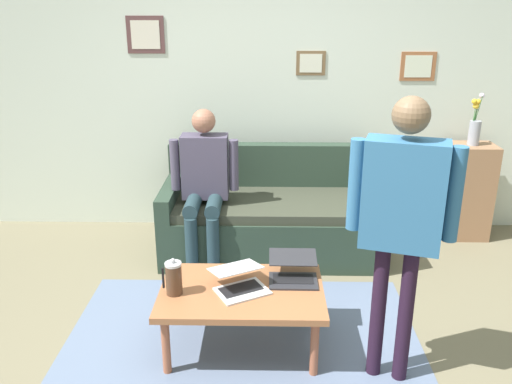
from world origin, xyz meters
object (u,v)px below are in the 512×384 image
couch (272,217)px  laptop_left (293,272)px  laptop_center (240,283)px  coffee_table (242,295)px  person_standing (402,208)px  french_press (174,278)px  flower_vase (475,127)px  side_shelf (466,191)px  person_seated (204,179)px

couch → laptop_left: bearing=95.4°
laptop_center → coffee_table: bearing=-161.2°
couch → person_standing: size_ratio=1.13×
french_press → person_standing: bearing=170.9°
couch → flower_vase: 1.95m
side_shelf → flower_vase: bearing=-88.0°
coffee_table → person_standing: bearing=163.1°
side_shelf → person_seated: size_ratio=0.69×
laptop_center → french_press: french_press is taller
laptop_left → side_shelf: 2.32m
coffee_table → flower_vase: (-1.98, -1.76, 0.67)m
coffee_table → laptop_center: laptop_center is taller
person_standing → coffee_table: bearing=-16.9°
person_seated → side_shelf: bearing=-166.4°
coffee_table → laptop_center: bearing=18.8°
french_press → side_shelf: (-2.38, -1.81, -0.08)m
person_standing → person_seated: size_ratio=1.28×
laptop_left → french_press: french_press is taller
side_shelf → flower_vase: 0.60m
laptop_left → side_shelf: size_ratio=0.38×
laptop_center → person_standing: (-0.87, 0.26, 0.59)m
laptop_left → laptop_center: (0.33, 0.14, 0.00)m
flower_vase → person_seated: 2.42m
person_seated → coffee_table: bearing=106.5°
side_shelf → laptop_left: bearing=44.3°
laptop_center → flower_vase: flower_vase is taller
couch → coffee_table: couch is taller
laptop_center → flower_vase: bearing=-138.4°
flower_vase → person_standing: person_standing is taller
laptop_left → laptop_center: bearing=23.1°
coffee_table → french_press: french_press is taller
person_seated → laptop_left: bearing=122.5°
french_press → side_shelf: size_ratio=0.27×
flower_vase → person_seated: bearing=13.8°
laptop_center → french_press: (0.39, 0.06, 0.06)m
laptop_left → laptop_center: size_ratio=0.80×
person_standing → person_seated: (1.21, -1.45, -0.32)m
couch → french_press: 1.61m
coffee_table → laptop_left: size_ratio=3.02×
couch → person_seated: bearing=22.3°
french_press → person_standing: size_ratio=0.14×
french_press → person_seated: 1.27m
couch → coffee_table: 1.43m
person_standing → side_shelf: bearing=-119.0°
flower_vase → person_seated: flower_vase is taller
couch → coffee_table: size_ratio=1.84×
couch → laptop_left: 1.29m
couch → coffee_table: bearing=82.0°
laptop_center → person_seated: (0.34, -1.19, 0.27)m
laptop_left → flower_vase: flower_vase is taller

